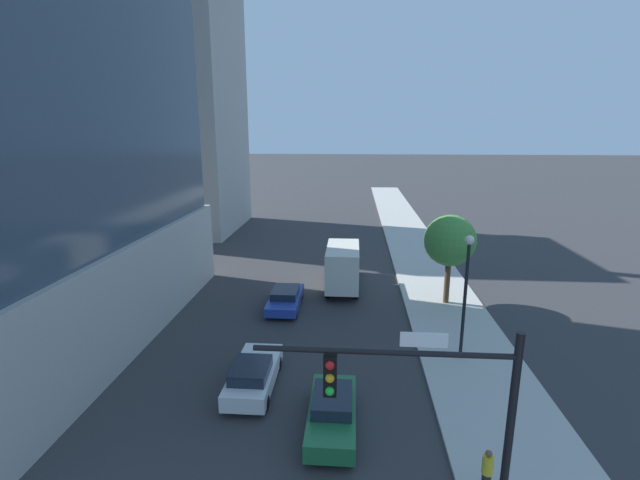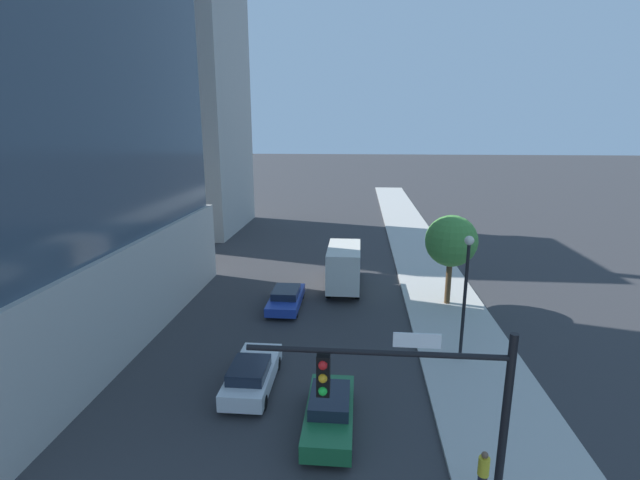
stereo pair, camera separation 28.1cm
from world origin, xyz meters
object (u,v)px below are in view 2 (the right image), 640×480
at_px(construction_building, 169,76).
at_px(street_tree, 451,241).
at_px(box_truck, 344,264).
at_px(pedestrian_yellow_shirt, 483,474).
at_px(traffic_light_pole, 422,408).
at_px(car_blue, 286,298).
at_px(car_white, 252,374).
at_px(car_green, 330,412).
at_px(street_lamp, 466,281).

relative_size(construction_building, street_tree, 6.68).
height_order(construction_building, box_truck, construction_building).
xyz_separation_m(box_truck, pedestrian_yellow_shirt, (4.87, -18.84, -0.85)).
relative_size(construction_building, pedestrian_yellow_shirt, 24.57).
bearing_deg(traffic_light_pole, pedestrian_yellow_shirt, 44.50).
bearing_deg(car_blue, construction_building, 125.16).
height_order(traffic_light_pole, car_blue, traffic_light_pole).
height_order(construction_building, traffic_light_pole, construction_building).
xyz_separation_m(construction_building, car_white, (16.05, -32.14, -15.91)).
relative_size(car_white, car_blue, 0.99).
distance_m(car_green, pedestrian_yellow_shirt, 5.71).
xyz_separation_m(construction_building, box_truck, (19.62, -18.73, -14.83)).
bearing_deg(pedestrian_yellow_shirt, construction_building, 123.09).
xyz_separation_m(street_tree, box_truck, (-6.78, 2.78, -2.47)).
distance_m(traffic_light_pole, street_lamp, 11.55).
xyz_separation_m(traffic_light_pole, car_blue, (-6.11, 17.06, -3.98)).
distance_m(traffic_light_pole, car_white, 10.58).
bearing_deg(construction_building, car_green, -60.45).
height_order(street_tree, pedestrian_yellow_shirt, street_tree).
relative_size(street_lamp, pedestrian_yellow_shirt, 3.94).
height_order(street_lamp, box_truck, street_lamp).
bearing_deg(box_truck, traffic_light_pole, -83.11).
relative_size(street_lamp, box_truck, 0.87).
relative_size(construction_building, street_lamp, 6.23).
bearing_deg(car_green, street_tree, 62.63).
bearing_deg(box_truck, street_lamp, -59.08).
height_order(traffic_light_pole, car_white, traffic_light_pole).
distance_m(traffic_light_pole, car_blue, 18.55).
relative_size(street_tree, car_green, 1.27).
distance_m(street_lamp, street_tree, 7.37).
bearing_deg(box_truck, car_green, -90.00).
bearing_deg(street_tree, car_blue, -172.96).
bearing_deg(construction_building, car_white, -63.46).
xyz_separation_m(street_lamp, car_white, (-9.62, -3.29, -3.46)).
distance_m(traffic_light_pole, street_tree, 18.82).
relative_size(construction_building, box_truck, 5.42).
xyz_separation_m(car_white, box_truck, (3.56, 13.41, 1.08)).
relative_size(car_blue, box_truck, 0.66).
xyz_separation_m(construction_building, traffic_light_pole, (22.17, -39.84, -12.00)).
height_order(traffic_light_pole, car_green, traffic_light_pole).
xyz_separation_m(car_blue, pedestrian_yellow_shirt, (8.43, -14.78, 0.30)).
relative_size(street_tree, car_blue, 1.23).
height_order(traffic_light_pole, box_truck, traffic_light_pole).
xyz_separation_m(car_green, pedestrian_yellow_shirt, (4.87, -2.97, 0.21)).
bearing_deg(car_white, street_tree, 45.80).
xyz_separation_m(car_white, pedestrian_yellow_shirt, (8.43, -5.43, 0.23)).
relative_size(street_tree, box_truck, 0.81).
bearing_deg(traffic_light_pole, car_white, 128.44).
bearing_deg(traffic_light_pole, car_green, 115.93).
bearing_deg(street_lamp, traffic_light_pole, -107.70).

